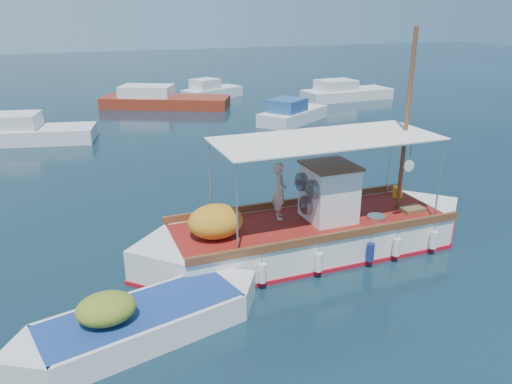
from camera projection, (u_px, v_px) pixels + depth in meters
name	position (u px, v px, depth m)	size (l,w,h in m)	color
ground	(301.00, 240.00, 15.83)	(160.00, 160.00, 0.00)	black
fishing_caique	(309.00, 234.00, 14.93)	(10.94, 3.15, 6.67)	white
dinghy	(140.00, 324.00, 11.09)	(5.97, 2.70, 1.50)	white
bg_boat_nw	(31.00, 133.00, 27.39)	(6.76, 3.80, 1.80)	silver
bg_boat_n	(162.00, 101.00, 37.10)	(9.58, 6.72, 1.80)	maroon
bg_boat_ne	(292.00, 115.00, 32.18)	(5.68, 4.80, 1.80)	silver
bg_boat_e	(344.00, 93.00, 40.38)	(7.41, 2.86, 1.80)	silver
bg_boat_far_n	(211.00, 92.00, 40.99)	(5.49, 3.96, 1.80)	silver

